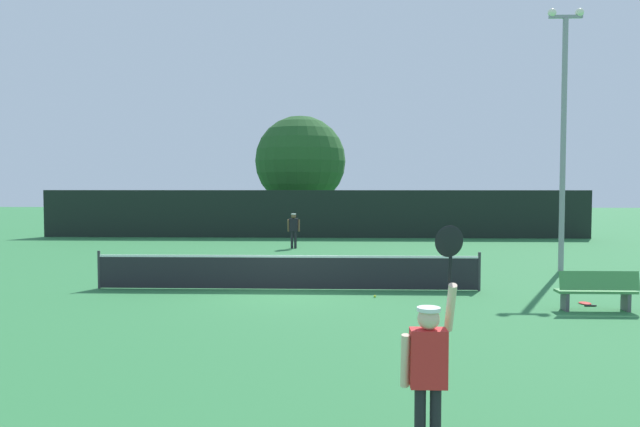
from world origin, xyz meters
TOP-DOWN VIEW (x-y plane):
  - ground_plane at (0.00, 0.00)m, footprint 120.00×120.00m
  - tennis_net at (0.00, 0.00)m, footprint 10.74×0.08m
  - perimeter_fence at (0.00, 16.15)m, footprint 30.29×0.12m
  - player_serving at (2.41, -10.21)m, footprint 0.68×0.39m
  - player_receiving at (-0.66, 10.63)m, footprint 0.57×0.24m
  - tennis_ball at (2.39, -1.08)m, footprint 0.07×0.07m
  - spare_racket at (7.51, -1.76)m, footprint 0.28×0.52m
  - courtside_bench at (7.43, -2.55)m, footprint 1.80×0.44m
  - light_pole at (8.96, 3.78)m, footprint 1.18×0.28m
  - large_tree at (-1.08, 21.44)m, footprint 5.79×5.79m
  - parked_car_near at (9.61, 23.78)m, footprint 2.19×4.32m

SIDE VIEW (x-z plane):
  - ground_plane at x=0.00m, z-range 0.00..0.00m
  - spare_racket at x=7.51m, z-range 0.00..0.04m
  - tennis_ball at x=2.39m, z-range 0.00..0.07m
  - courtside_bench at x=7.43m, z-range 0.01..0.96m
  - tennis_net at x=0.00m, z-range -0.02..1.05m
  - parked_car_near at x=9.61m, z-range -0.07..1.62m
  - player_receiving at x=-0.66m, z-range 0.18..1.78m
  - player_serving at x=2.41m, z-range -0.15..2.35m
  - perimeter_fence at x=0.00m, z-range 0.00..2.63m
  - large_tree at x=-1.08m, z-range 0.76..8.10m
  - light_pole at x=8.96m, z-range 0.57..9.35m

